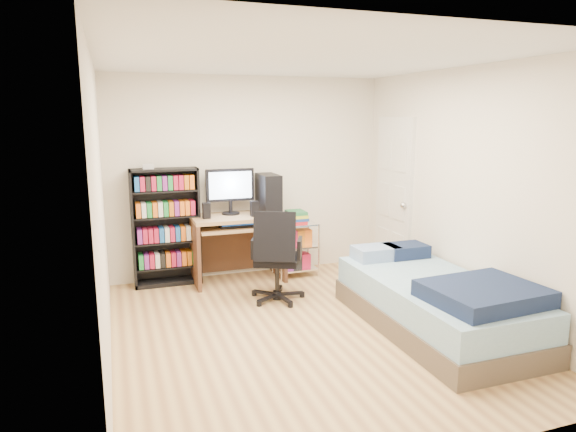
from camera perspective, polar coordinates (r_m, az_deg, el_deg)
name	(u,v)px	position (r m, az deg, el deg)	size (l,w,h in m)	color
room	(305,201)	(4.66, 1.95, 1.63)	(3.58, 4.08, 2.58)	tan
media_shelf	(166,226)	(6.29, -13.40, -1.06)	(0.79, 0.26, 1.47)	black
computer_desk	(245,220)	(6.35, -4.80, -0.47)	(1.10, 0.64, 1.38)	#9D7D51
office_chair	(277,272)	(5.66, -1.28, -6.24)	(0.81, 0.81, 1.03)	black
wire_cart	(296,233)	(6.49, 0.85, -1.96)	(0.53, 0.38, 0.84)	silver
bed	(436,302)	(5.15, 16.13, -9.18)	(1.08, 2.16, 0.62)	brown
door	(394,197)	(6.65, 11.67, 2.08)	(0.12, 0.80, 2.00)	silver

